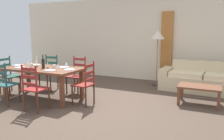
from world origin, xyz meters
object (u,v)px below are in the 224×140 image
at_px(wine_glass_near_right, 58,66).
at_px(coffee_cup_secondary, 32,65).
at_px(dining_chair_far_left, 50,72).
at_px(wine_glass_far_right, 66,64).
at_px(dining_chair_near_left, 5,84).
at_px(coffee_cup_primary, 54,67).
at_px(dining_chair_head_east, 85,84).
at_px(standing_lamp, 158,38).
at_px(coffee_table, 199,89).
at_px(wine_glass_near_left, 28,63).
at_px(dining_chair_near_right, 34,88).
at_px(dining_chair_head_west, 8,75).
at_px(couch, 204,81).
at_px(wine_bottle, 43,63).
at_px(wine_glass_far_left, 36,62).
at_px(dining_chair_far_right, 77,75).
at_px(dining_table, 43,71).

height_order(wine_glass_near_right, coffee_cup_secondary, wine_glass_near_right).
height_order(dining_chair_far_left, wine_glass_far_right, dining_chair_far_left).
xyz_separation_m(dining_chair_near_left, coffee_cup_primary, (0.75, 0.76, 0.32)).
bearing_deg(coffee_cup_secondary, dining_chair_near_left, -100.40).
distance_m(dining_chair_head_east, standing_lamp, 2.83).
xyz_separation_m(dining_chair_head_east, coffee_cup_primary, (-0.84, 0.01, 0.32)).
distance_m(wine_glass_near_right, coffee_table, 3.17).
bearing_deg(wine_glass_near_left, dining_chair_near_right, -38.91).
height_order(dining_chair_head_west, wine_glass_far_right, dining_chair_head_west).
height_order(dining_chair_head_east, couch, dining_chair_head_east).
bearing_deg(couch, dining_chair_near_right, -134.29).
distance_m(dining_chair_near_left, wine_bottle, 0.93).
bearing_deg(dining_chair_head_west, wine_glass_far_left, 10.38).
bearing_deg(couch, dining_chair_head_east, -134.83).
relative_size(coffee_cup_secondary, standing_lamp, 0.05).
height_order(dining_chair_head_west, couch, dining_chair_head_west).
height_order(dining_chair_near_right, dining_chair_far_left, same).
distance_m(couch, coffee_table, 1.22).
height_order(dining_chair_near_left, wine_glass_near_right, dining_chair_near_left).
bearing_deg(dining_chair_near_right, coffee_cup_primary, 98.63).
xyz_separation_m(dining_chair_near_left, dining_chair_far_left, (-0.04, 1.51, 0.00)).
bearing_deg(dining_chair_far_right, dining_chair_near_right, -90.14).
height_order(wine_bottle, wine_glass_far_right, wine_bottle).
xyz_separation_m(dining_table, coffee_cup_primary, (0.33, 0.03, 0.13)).
bearing_deg(dining_chair_head_west, coffee_cup_primary, 1.40).
relative_size(dining_chair_near_right, wine_glass_near_right, 5.96).
height_order(coffee_cup_primary, coffee_cup_secondary, same).
relative_size(coffee_table, standing_lamp, 0.55).
bearing_deg(wine_glass_far_right, coffee_cup_primary, -153.48).
bearing_deg(wine_glass_far_left, standing_lamp, 44.21).
distance_m(dining_table, dining_chair_near_right, 0.90).
relative_size(wine_glass_far_right, standing_lamp, 0.10).
bearing_deg(dining_chair_far_right, wine_glass_far_right, -78.32).
xyz_separation_m(dining_chair_head_east, wine_glass_near_right, (-0.60, -0.17, 0.38)).
xyz_separation_m(coffee_table, standing_lamp, (-1.32, 1.40, 1.06)).
bearing_deg(wine_glass_far_left, dining_chair_near_right, -49.54).
relative_size(wine_bottle, wine_glass_near_left, 1.96).
height_order(coffee_cup_primary, coffee_table, coffee_cup_primary).
height_order(dining_chair_far_right, wine_glass_near_left, dining_chair_far_right).
relative_size(dining_chair_near_right, standing_lamp, 0.59).
relative_size(dining_chair_near_left, coffee_table, 1.07).
distance_m(dining_chair_head_east, wine_glass_far_right, 0.71).
height_order(wine_glass_near_right, couch, wine_glass_near_right).
bearing_deg(dining_chair_head_east, wine_glass_near_right, -164.53).
distance_m(dining_chair_far_right, dining_chair_head_west, 1.80).
distance_m(dining_chair_near_right, dining_chair_far_left, 1.79).
bearing_deg(dining_chair_far_right, dining_table, -120.46).
bearing_deg(standing_lamp, dining_chair_head_east, -110.72).
height_order(dining_chair_head_west, dining_chair_head_east, same).
xyz_separation_m(wine_bottle, wine_glass_far_right, (0.51, 0.20, -0.01)).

